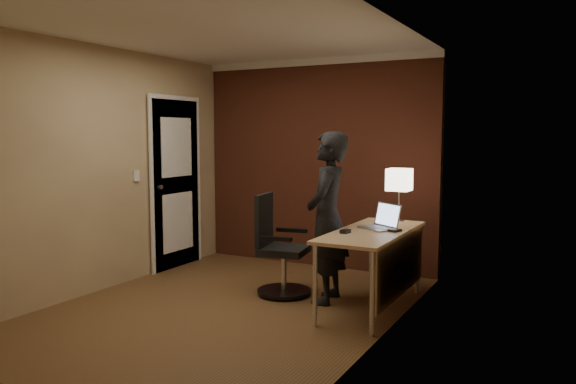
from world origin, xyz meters
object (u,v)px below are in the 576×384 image
object	(u,v)px
desk	(380,245)
mouse	(345,231)
office_chair	(278,251)
wallet	(395,230)
desk_lamp	(399,180)
laptop	(382,222)
person	(327,218)

from	to	relation	value
desk	mouse	world-z (taller)	mouse
desk	office_chair	world-z (taller)	office_chair
wallet	office_chair	bearing A→B (deg)	-177.70
mouse	wallet	bearing A→B (deg)	48.35
desk	wallet	size ratio (longest dim) A/B	13.64
desk	wallet	world-z (taller)	wallet
desk_lamp	mouse	bearing A→B (deg)	-105.02
laptop	mouse	size ratio (longest dim) A/B	4.18
person	desk	bearing A→B (deg)	79.25
wallet	mouse	bearing A→B (deg)	-141.02
desk_lamp	laptop	xyz separation A→B (m)	(-0.02, -0.45, -0.35)
desk	wallet	bearing A→B (deg)	21.58
desk	person	world-z (taller)	person
wallet	person	size ratio (longest dim) A/B	0.07
mouse	office_chair	bearing A→B (deg)	172.76
desk_lamp	laptop	distance (m)	0.57
wallet	person	bearing A→B (deg)	-176.72
laptop	wallet	bearing A→B (deg)	-34.88
laptop	mouse	distance (m)	0.45
desk	desk_lamp	distance (m)	0.82
desk	laptop	bearing A→B (deg)	100.14
wallet	desk_lamp	bearing A→B (deg)	103.39
desk_lamp	office_chair	world-z (taller)	desk_lamp
laptop	person	distance (m)	0.52
desk_lamp	person	size ratio (longest dim) A/B	0.33
office_chair	person	bearing A→B (deg)	1.12
desk	mouse	distance (m)	0.37
desk_lamp	office_chair	distance (m)	1.40
laptop	office_chair	world-z (taller)	office_chair
desk	mouse	xyz separation A→B (m)	(-0.24, -0.24, 0.14)
desk_lamp	office_chair	size ratio (longest dim) A/B	0.54
desk	desk_lamp	size ratio (longest dim) A/B	2.80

